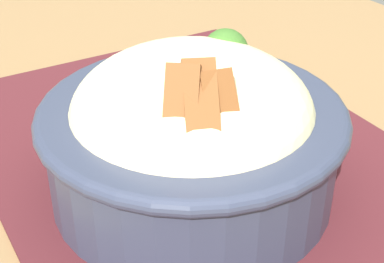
% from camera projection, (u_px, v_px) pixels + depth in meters
% --- Properties ---
extents(table, '(1.16, 0.78, 0.77)m').
position_uv_depth(table, '(228.00, 240.00, 0.51)').
color(table, olive).
rests_on(table, ground_plane).
extents(placemat, '(0.43, 0.33, 0.00)m').
position_uv_depth(placemat, '(190.00, 150.00, 0.48)').
color(placemat, '#47191E').
rests_on(placemat, table).
extents(bowl, '(0.24, 0.24, 0.12)m').
position_uv_depth(bowl, '(192.00, 130.00, 0.41)').
color(bowl, '#2D3347').
rests_on(bowl, placemat).
extents(fork, '(0.02, 0.13, 0.00)m').
position_uv_depth(fork, '(124.00, 92.00, 0.56)').
color(fork, '#B4B4B4').
rests_on(fork, placemat).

